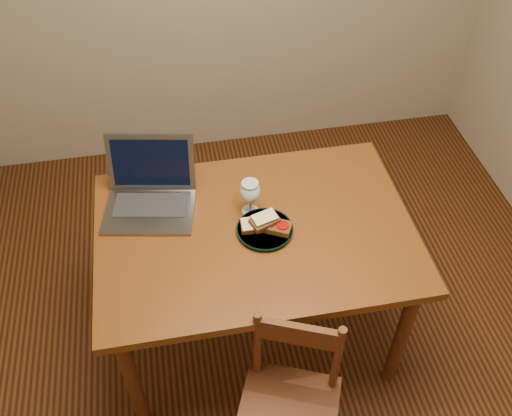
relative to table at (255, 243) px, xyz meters
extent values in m
cube|color=black|center=(0.09, -0.09, -0.66)|extent=(3.20, 3.20, 0.02)
cube|color=#51290D|center=(0.00, 0.00, 0.07)|extent=(1.30, 0.90, 0.04)
cylinder|color=#3F1E0D|center=(-0.57, -0.37, -0.30)|extent=(0.06, 0.06, 0.70)
cylinder|color=#3F1E0D|center=(0.57, -0.37, -0.30)|extent=(0.06, 0.06, 0.70)
cylinder|color=#3F1E0D|center=(-0.57, 0.37, -0.30)|extent=(0.06, 0.06, 0.70)
cylinder|color=#3F1E0D|center=(0.57, 0.37, -0.30)|extent=(0.06, 0.06, 0.70)
cube|color=#3F1E0D|center=(0.01, -0.63, -0.27)|extent=(0.48, 0.47, 0.04)
cube|color=#3F1E0D|center=(0.07, -0.50, 0.05)|extent=(0.29, 0.14, 0.11)
cylinder|color=black|center=(0.04, -0.02, 0.10)|extent=(0.23, 0.23, 0.02)
cube|color=slate|center=(-0.42, 0.17, 0.09)|extent=(0.41, 0.32, 0.02)
cube|color=slate|center=(-0.39, 0.33, 0.23)|extent=(0.38, 0.15, 0.25)
cube|color=black|center=(-0.39, 0.33, 0.23)|extent=(0.33, 0.12, 0.20)
camera|label=1|loc=(-0.28, -1.54, 1.82)|focal=40.00mm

